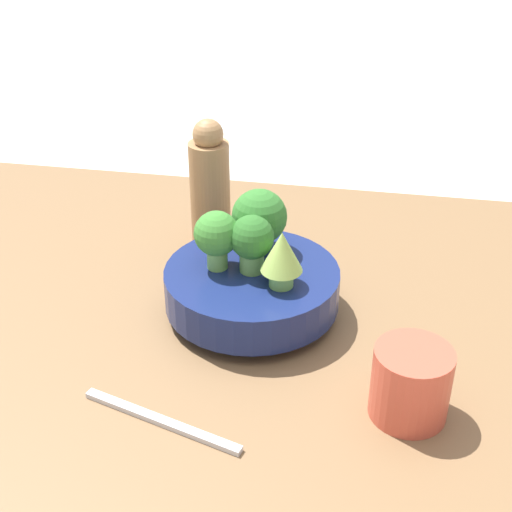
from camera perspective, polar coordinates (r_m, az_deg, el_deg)
The scene contains 10 objects.
ground_plane at distance 0.89m, azimuth -0.41°, elevation -7.23°, with size 6.00×6.00×0.00m, color beige.
table at distance 0.87m, azimuth -0.42°, elevation -6.04°, with size 1.14×0.76×0.05m.
bowl at distance 0.85m, azimuth 0.00°, elevation -2.60°, with size 0.21×0.21×0.06m.
broccoli_floret_center at distance 0.81m, azimuth 0.00°, elevation 1.22°, with size 0.05×0.05×0.07m.
broccoli_floret_back at distance 0.85m, azimuth 0.41°, elevation 3.06°, with size 0.07×0.07×0.08m.
broccoli_floret_left at distance 0.82m, azimuth -3.17°, elevation 1.62°, with size 0.05×0.05×0.07m.
romanesco_piece_near at distance 0.78m, azimuth 2.08°, elevation 0.08°, with size 0.05×0.05×0.07m.
cup at distance 0.72m, azimuth 12.28°, elevation -9.91°, with size 0.08×0.08×0.08m.
pepper_mill at distance 0.97m, azimuth -3.71°, elevation 5.50°, with size 0.05×0.05×0.18m.
fork at distance 0.72m, azimuth -7.61°, elevation -12.93°, with size 0.17×0.06×0.01m.
Camera 1 is at (0.13, -0.69, 0.54)m, focal length 50.00 mm.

